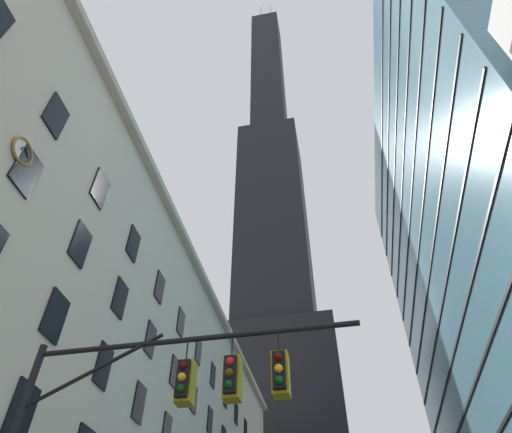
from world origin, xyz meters
TOP-DOWN VIEW (x-y plane):
  - station_building at (-19.31, 27.18)m, footprint 17.28×66.36m
  - dark_skyscraper at (-11.40, 81.21)m, footprint 25.14×25.14m
  - traffic_signal_mast at (-2.87, 2.39)m, footprint 8.60×0.63m

SIDE VIEW (x-z plane):
  - traffic_signal_mast at x=-2.87m, z-range 1.89..9.31m
  - station_building at x=-19.31m, z-range -0.02..28.53m
  - dark_skyscraper at x=-11.40m, z-range -45.58..184.95m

